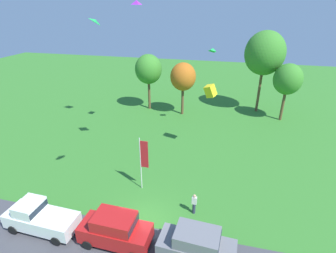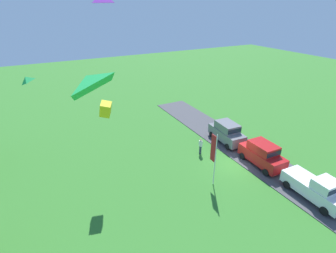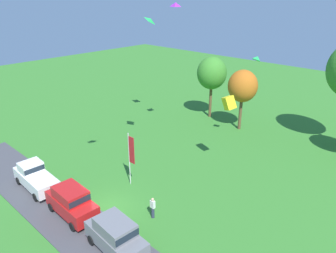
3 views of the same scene
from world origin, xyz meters
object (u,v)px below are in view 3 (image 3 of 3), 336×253
car_suv_far_end (71,201)px  car_suv_near_entrance (116,235)px  kite_diamond_topmost (258,58)px  flag_banner (131,153)px  kite_diamond_high_left (151,20)px  kite_box_near_flag (229,103)px  car_pickup_by_flagpole (35,176)px  tree_left_of_center (212,73)px  person_on_lawn (153,208)px  tree_far_left (243,86)px  kite_diamond_over_trees (176,5)px

car_suv_far_end → car_suv_near_entrance: 5.23m
car_suv_near_entrance → kite_diamond_topmost: (-1.16, 18.26, 8.47)m
flag_banner → kite_diamond_high_left: size_ratio=4.46×
flag_banner → kite_box_near_flag: kite_box_near_flag is taller
car_pickup_by_flagpole → kite_diamond_high_left: bearing=100.3°
kite_diamond_high_left → kite_box_near_flag: (13.12, -3.53, -5.88)m
car_suv_near_entrance → kite_diamond_high_left: bearing=129.5°
kite_diamond_high_left → kite_box_near_flag: kite_diamond_high_left is taller
car_pickup_by_flagpole → tree_left_of_center: bearing=88.9°
car_pickup_by_flagpole → kite_diamond_high_left: (-3.08, 16.88, 11.46)m
car_suv_far_end → tree_left_of_center: (-5.12, 23.95, 4.58)m
car_suv_near_entrance → kite_box_near_flag: (-0.76, 13.30, 5.39)m
flag_banner → person_on_lawn: bearing=-22.8°
person_on_lawn → car_suv_far_end: bearing=-138.9°
car_pickup_by_flagpole → tree_far_left: tree_far_left is taller
car_suv_far_end → tree_left_of_center: 24.91m
car_pickup_by_flagpole → car_suv_near_entrance: size_ratio=1.07×
car_suv_far_end → tree_far_left: bearing=89.9°
car_pickup_by_flagpole → kite_diamond_over_trees: size_ratio=5.38×
car_pickup_by_flagpole → car_suv_near_entrance: (10.81, 0.05, 0.19)m
car_pickup_by_flagpole → kite_diamond_over_trees: kite_diamond_over_trees is taller
tree_left_of_center → kite_box_near_flag: bearing=-48.1°
person_on_lawn → kite_diamond_high_left: kite_diamond_high_left is taller
flag_banner → car_suv_near_entrance: bearing=-48.3°
person_on_lawn → kite_diamond_high_left: (-13.17, 12.86, 11.69)m
kite_box_near_flag → kite_diamond_over_trees: kite_diamond_over_trees is taller
car_suv_near_entrance → tree_far_left: 23.93m
tree_far_left → kite_diamond_topmost: bearing=-49.7°
car_suv_far_end → kite_diamond_topmost: bearing=77.4°
person_on_lawn → car_pickup_by_flagpole: bearing=-158.3°
person_on_lawn → flag_banner: flag_banner is taller
person_on_lawn → kite_diamond_over_trees: kite_diamond_over_trees is taller
car_suv_near_entrance → tree_left_of_center: (-10.35, 23.98, 4.58)m
tree_far_left → tree_left_of_center: bearing=169.3°
tree_left_of_center → kite_diamond_high_left: kite_diamond_high_left is taller
person_on_lawn → kite_diamond_topmost: bearing=91.8°
car_pickup_by_flagpole → car_suv_far_end: (5.57, 0.09, 0.19)m
person_on_lawn → kite_diamond_topmost: 16.84m
car_pickup_by_flagpole → person_on_lawn: (10.09, 4.02, -0.23)m
tree_left_of_center → tree_far_left: 5.28m
car_suv_far_end → kite_diamond_topmost: (4.07, 18.22, 8.47)m
person_on_lawn → kite_diamond_topmost: (-0.45, 14.29, 8.89)m
car_suv_near_entrance → kite_diamond_over_trees: kite_diamond_over_trees is taller
tree_left_of_center → flag_banner: tree_left_of_center is taller
flag_banner → kite_box_near_flag: size_ratio=4.33×
car_suv_near_entrance → kite_box_near_flag: 14.37m
flag_banner → kite_diamond_high_left: bearing=128.3°
kite_box_near_flag → kite_diamond_topmost: (-0.40, 4.96, 3.08)m
tree_far_left → kite_diamond_high_left: 12.88m
kite_diamond_high_left → kite_diamond_over_trees: 6.18m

